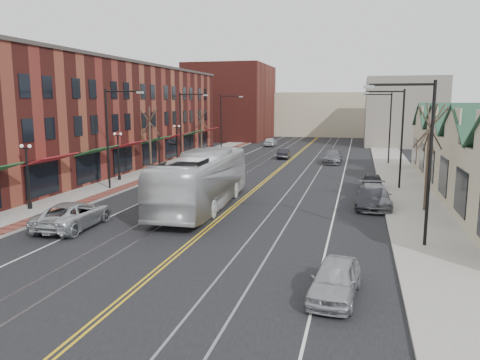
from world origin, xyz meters
The scene contains 30 objects.
ground centered at (0.00, 0.00, 0.00)m, with size 160.00×160.00×0.00m, color black.
sidewalk_left centered at (-12.00, 20.00, 0.07)m, with size 4.00×120.00×0.15m, color gray.
sidewalk_right centered at (12.00, 20.00, 0.07)m, with size 4.00×120.00×0.15m, color gray.
building_left centered at (-19.00, 27.00, 5.50)m, with size 10.00×50.00×11.00m, color maroon.
backdrop_left centered at (-16.00, 70.00, 7.00)m, with size 14.00×18.00×14.00m, color maroon.
backdrop_mid centered at (0.00, 85.00, 4.50)m, with size 22.00×14.00×9.00m, color #B4A78A.
backdrop_right centered at (15.00, 65.00, 5.50)m, with size 12.00×16.00×11.00m, color slate.
streetlight_l_1 centered at (-11.05, 16.00, 5.03)m, with size 3.33×0.25×8.00m.
streetlight_l_2 centered at (-11.05, 32.00, 5.03)m, with size 3.33×0.25×8.00m.
streetlight_l_3 centered at (-11.05, 48.00, 5.03)m, with size 3.33×0.25×8.00m.
streetlight_r_0 centered at (11.05, 6.00, 5.03)m, with size 3.33×0.25×8.00m.
streetlight_r_1 centered at (11.05, 22.00, 5.03)m, with size 3.33×0.25×8.00m.
streetlight_r_2 centered at (11.05, 38.00, 5.03)m, with size 3.33×0.25×8.00m.
lamppost_l_1 centered at (-12.80, 8.00, 2.20)m, with size 0.84×0.28×4.27m.
lamppost_l_2 centered at (-12.80, 20.00, 2.20)m, with size 0.84×0.28×4.27m.
lamppost_l_3 centered at (-12.80, 34.00, 2.20)m, with size 0.84×0.28×4.27m.
tree_left_near centered at (-12.50, 26.00, 3.51)m, with size 1.78×1.37×6.48m.
tree_left_far centered at (-12.50, 42.00, 3.28)m, with size 1.66×1.28×6.02m.
tree_right_mid centered at (12.50, 14.00, 3.75)m, with size 1.90×1.46×6.93m.
manhole_far centered at (-11.20, 8.00, 0.16)m, with size 0.60×0.60×0.02m, color #592D19.
traffic_signal centered at (-10.60, 24.00, 2.35)m, with size 0.18×0.15×3.80m.
transit_bus centered at (-2.00, 11.63, 1.90)m, with size 3.19×13.62×3.79m, color silver.
parked_suv centered at (-7.50, 4.99, 0.76)m, with size 2.53×5.49×1.53m, color #B1B5B9.
parked_car_a centered at (7.50, -1.18, 0.69)m, with size 1.63×4.06×1.38m, color #9E9FA5.
parked_car_b centered at (9.08, 14.33, 0.72)m, with size 1.51×4.34×1.43m, color black.
parked_car_c centered at (9.30, 14.68, 0.76)m, with size 2.14×5.27×1.53m, color slate.
parked_car_d centered at (9.30, 20.85, 0.69)m, with size 1.64×4.08×1.39m, color black.
distant_car_left centered at (-1.09, 40.89, 0.64)m, with size 1.36×3.89×1.28m, color black.
distant_car_right centered at (5.24, 37.70, 0.73)m, with size 2.05×5.05×1.47m, color #5D5D64.
distant_car_far centered at (-5.79, 56.76, 0.73)m, with size 1.71×4.26×1.45m, color silver.
Camera 1 is at (8.15, -17.84, 7.14)m, focal length 35.00 mm.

